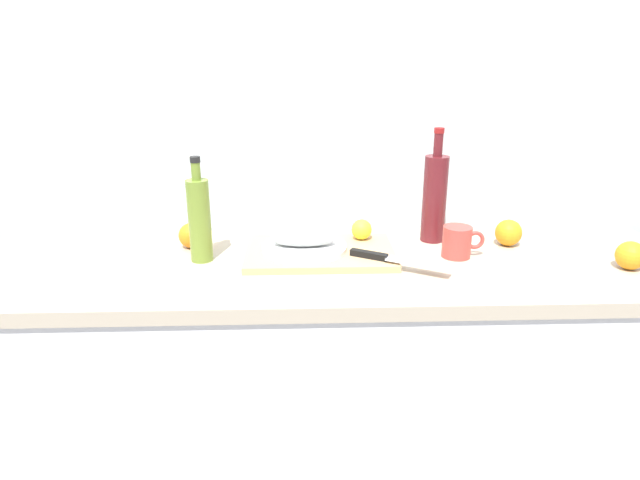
# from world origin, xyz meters

# --- Properties ---
(back_wall) EXTENTS (3.20, 0.05, 2.50)m
(back_wall) POSITION_xyz_m (0.00, 0.33, 1.25)
(back_wall) COLOR silver
(back_wall) RESTS_ON ground_plane
(kitchen_counter) EXTENTS (2.00, 0.60, 0.90)m
(kitchen_counter) POSITION_xyz_m (0.00, 0.00, 0.45)
(kitchen_counter) COLOR white
(kitchen_counter) RESTS_ON ground_plane
(cutting_board) EXTENTS (0.44, 0.28, 0.02)m
(cutting_board) POSITION_xyz_m (-0.07, 0.05, 0.91)
(cutting_board) COLOR tan
(cutting_board) RESTS_ON kitchen_counter
(white_plate) EXTENTS (0.25, 0.25, 0.01)m
(white_plate) POSITION_xyz_m (-0.11, 0.05, 0.93)
(white_plate) COLOR white
(white_plate) RESTS_ON cutting_board
(fish_fillet) EXTENTS (0.19, 0.08, 0.04)m
(fish_fillet) POSITION_xyz_m (-0.11, 0.05, 0.95)
(fish_fillet) COLOR #999E99
(fish_fillet) RESTS_ON white_plate
(chef_knife) EXTENTS (0.27, 0.17, 0.02)m
(chef_knife) POSITION_xyz_m (0.12, -0.05, 0.93)
(chef_knife) COLOR silver
(chef_knife) RESTS_ON cutting_board
(lemon_0) EXTENTS (0.06, 0.06, 0.06)m
(lemon_0) POSITION_xyz_m (0.07, 0.14, 0.95)
(lemon_0) COLOR yellow
(lemon_0) RESTS_ON cutting_board
(olive_oil_bottle) EXTENTS (0.06, 0.06, 0.30)m
(olive_oil_bottle) POSITION_xyz_m (-0.41, 0.03, 1.03)
(olive_oil_bottle) COLOR olive
(olive_oil_bottle) RESTS_ON kitchen_counter
(wine_bottle) EXTENTS (0.07, 0.07, 0.36)m
(wine_bottle) POSITION_xyz_m (0.30, 0.18, 1.04)
(wine_bottle) COLOR #59191E
(wine_bottle) RESTS_ON kitchen_counter
(coffee_mug_0) EXTENTS (0.12, 0.08, 0.09)m
(coffee_mug_0) POSITION_xyz_m (0.34, 0.03, 0.95)
(coffee_mug_0) COLOR #CC3F38
(coffee_mug_0) RESTS_ON kitchen_counter
(orange_0) EXTENTS (0.08, 0.08, 0.08)m
(orange_0) POSITION_xyz_m (0.52, 0.12, 0.94)
(orange_0) COLOR orange
(orange_0) RESTS_ON kitchen_counter
(orange_1) EXTENTS (0.08, 0.08, 0.08)m
(orange_1) POSITION_xyz_m (-0.46, 0.14, 0.94)
(orange_1) COLOR orange
(orange_1) RESTS_ON kitchen_counter
(orange_2) EXTENTS (0.08, 0.08, 0.08)m
(orange_2) POSITION_xyz_m (0.79, -0.08, 0.94)
(orange_2) COLOR orange
(orange_2) RESTS_ON kitchen_counter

